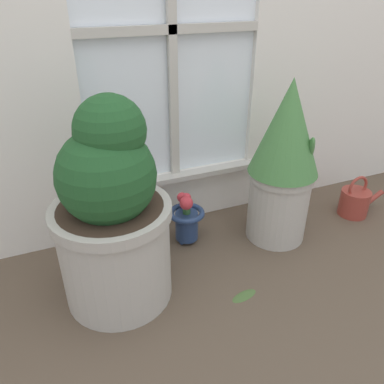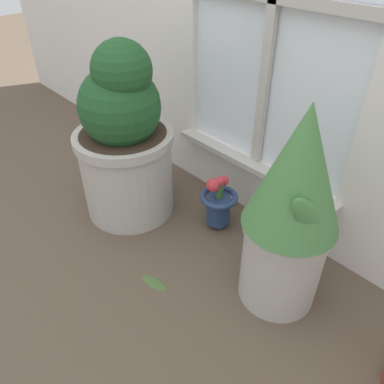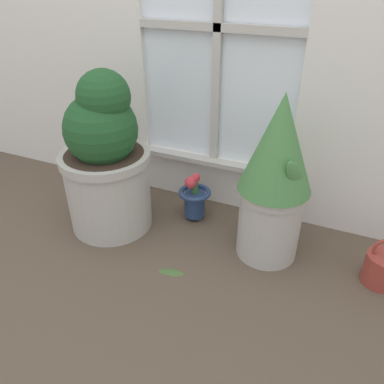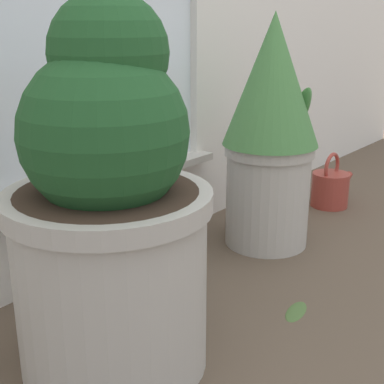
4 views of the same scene
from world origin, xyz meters
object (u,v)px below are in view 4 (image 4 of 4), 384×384
Objects in this scene: potted_plant_left at (109,210)px; potted_plant_right at (271,128)px; flower_vase at (157,236)px; watering_can at (330,188)px.

potted_plant_right is at bearing 6.99° from potted_plant_left.
flower_vase is 0.88m from watering_can.
potted_plant_left is 0.76m from potted_plant_right.
potted_plant_left reaches higher than potted_plant_right.
potted_plant_left is at bearing -173.01° from potted_plant_right.
flower_vase reaches higher than watering_can.
watering_can is at bearing 0.08° from potted_plant_right.
flower_vase is at bearing 172.68° from watering_can.
potted_plant_right is 2.92× the size of flower_vase.
potted_plant_left is 1.25m from watering_can.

